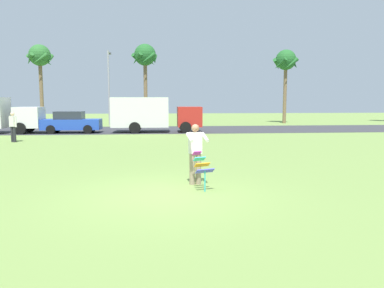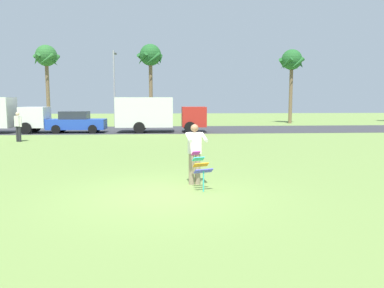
{
  "view_description": "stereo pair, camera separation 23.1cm",
  "coord_description": "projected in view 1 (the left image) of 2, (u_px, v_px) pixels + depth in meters",
  "views": [
    {
      "loc": [
        -0.17,
        -9.32,
        2.4
      ],
      "look_at": [
        0.9,
        2.14,
        1.05
      ],
      "focal_mm": 34.91,
      "sensor_mm": 36.0,
      "label": 1
    },
    {
      "loc": [
        0.06,
        -9.34,
        2.4
      ],
      "look_at": [
        0.9,
        2.14,
        1.05
      ],
      "focal_mm": 34.91,
      "sensor_mm": 36.0,
      "label": 2
    }
  ],
  "objects": [
    {
      "name": "parked_car_blue",
      "position": [
        71.0,
        123.0,
        27.54
      ],
      "size": [
        4.22,
        1.87,
        1.6
      ],
      "color": "#2347B7",
      "rests_on": "ground"
    },
    {
      "name": "kite_held",
      "position": [
        202.0,
        166.0,
        9.93
      ],
      "size": [
        0.56,
        0.72,
        1.03
      ],
      "color": "#D83399",
      "rests_on": "ground"
    },
    {
      "name": "palm_tree_left_near",
      "position": [
        40.0,
        58.0,
        36.96
      ],
      "size": [
        2.58,
        2.71,
        7.9
      ],
      "color": "brown",
      "rests_on": "ground"
    },
    {
      "name": "ground_plane",
      "position": [
        165.0,
        195.0,
        9.51
      ],
      "size": [
        120.0,
        120.0,
        0.0
      ],
      "primitive_type": "plane",
      "color": "olive"
    },
    {
      "name": "palm_tree_right_near",
      "position": [
        145.0,
        58.0,
        36.42
      ],
      "size": [
        2.58,
        2.71,
        7.87
      ],
      "color": "brown",
      "rests_on": "ground"
    },
    {
      "name": "streetlight_pole",
      "position": [
        109.0,
        83.0,
        34.83
      ],
      "size": [
        0.24,
        1.65,
        7.0
      ],
      "color": "#9E9EA3",
      "rests_on": "ground"
    },
    {
      "name": "person_kite_flyer",
      "position": [
        195.0,
        152.0,
        10.59
      ],
      "size": [
        0.6,
        0.7,
        1.73
      ],
      "color": "gray",
      "rests_on": "ground"
    },
    {
      "name": "parked_truck_red_cab",
      "position": [
        151.0,
        114.0,
        28.01
      ],
      "size": [
        6.72,
        2.16,
        2.62
      ],
      "color": "#B2231E",
      "rests_on": "ground"
    },
    {
      "name": "road_strip",
      "position": [
        159.0,
        130.0,
        30.6
      ],
      "size": [
        120.0,
        8.0,
        0.01
      ],
      "primitive_type": "cube",
      "color": "#38383D",
      "rests_on": "ground"
    },
    {
      "name": "person_walker_near",
      "position": [
        13.0,
        126.0,
        21.46
      ],
      "size": [
        0.51,
        0.37,
        1.73
      ],
      "color": "#26262B",
      "rests_on": "ground"
    },
    {
      "name": "palm_tree_centre_far",
      "position": [
        286.0,
        63.0,
        38.71
      ],
      "size": [
        2.58,
        2.71,
        7.64
      ],
      "color": "brown",
      "rests_on": "ground"
    }
  ]
}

